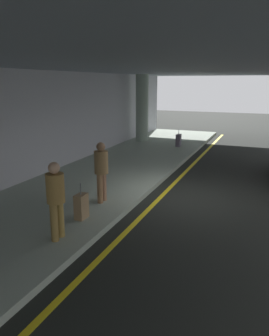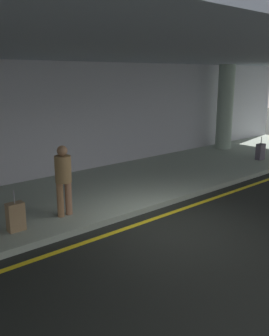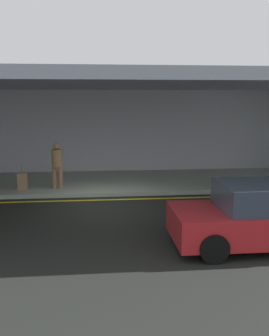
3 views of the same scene
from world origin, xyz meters
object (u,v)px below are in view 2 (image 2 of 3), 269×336
(suitcase_upright_primary, at_px, (260,152))
(suitcase_upright_secondary, at_px, (16,217))
(support_column_left_mid, at_px, (225,107))
(traveler_with_luggage, at_px, (63,176))

(suitcase_upright_primary, distance_m, suitcase_upright_secondary, 10.07)
(suitcase_upright_primary, bearing_deg, suitcase_upright_secondary, 169.74)
(support_column_left_mid, xyz_separation_m, traveler_with_luggage, (-9.66, -2.53, -0.86))
(suitcase_upright_primary, height_order, suitcase_upright_secondary, same)
(traveler_with_luggage, xyz_separation_m, suitcase_upright_secondary, (-1.24, -0.09, -0.65))
(suitcase_upright_primary, bearing_deg, support_column_left_mid, 58.87)
(traveler_with_luggage, height_order, suitcase_upright_secondary, traveler_with_luggage)
(traveler_with_luggage, xyz_separation_m, suitcase_upright_primary, (8.83, 0.18, -0.65))
(support_column_left_mid, relative_size, suitcase_upright_secondary, 4.06)
(support_column_left_mid, relative_size, traveler_with_luggage, 2.17)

